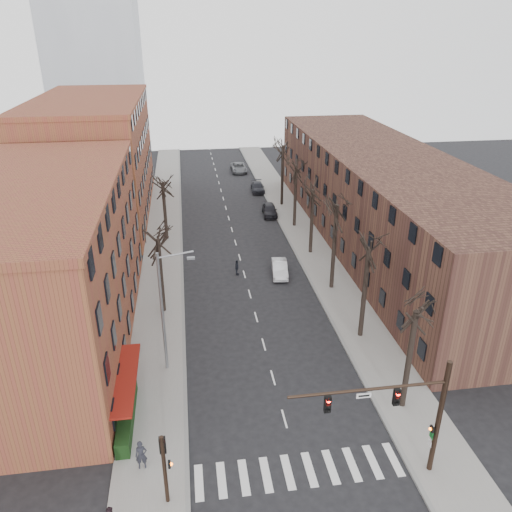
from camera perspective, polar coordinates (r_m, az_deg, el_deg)
name	(u,v)px	position (r m, az deg, el deg)	size (l,w,h in m)	color
ground	(299,471)	(29.57, 4.91, -23.25)	(160.00, 160.00, 0.00)	black
sidewalk_left	(164,236)	(58.50, -10.50, 2.28)	(4.00, 90.00, 0.15)	gray
sidewalk_right	(299,228)	(59.89, 4.97, 3.15)	(4.00, 90.00, 0.15)	gray
building_left_near	(39,270)	(39.24, -23.55, -1.46)	(12.00, 26.00, 12.00)	brown
building_left_far	(96,160)	(65.83, -17.87, 10.37)	(12.00, 28.00, 14.00)	brown
building_right	(383,199)	(56.16, 14.33, 6.33)	(12.00, 50.00, 10.00)	#523326
awning_left	(131,412)	(33.65, -14.10, -16.88)	(1.20, 7.00, 0.15)	maroon
hedge	(127,415)	(32.49, -14.55, -17.18)	(0.80, 6.00, 1.00)	black
tree_right_a	(402,406)	(34.35, 16.31, -16.17)	(5.20, 5.20, 10.00)	black
tree_right_b	(360,336)	(40.19, 11.79, -8.98)	(5.20, 5.20, 10.80)	black
tree_right_c	(331,288)	(46.68, 8.58, -3.66)	(5.20, 5.20, 11.60)	black
tree_right_d	(310,253)	(53.57, 6.21, 0.34)	(5.20, 5.20, 10.00)	black
tree_right_e	(294,226)	(60.74, 4.39, 3.41)	(5.20, 5.20, 10.80)	black
tree_right_f	(282,205)	(68.09, 2.95, 5.82)	(5.20, 5.20, 11.60)	black
tree_left_a	(164,312)	(43.23, -10.46, -6.26)	(5.20, 5.20, 9.50)	black
tree_left_b	(167,240)	(57.58, -10.12, 1.87)	(5.20, 5.20, 9.50)	black
signal_mast_arm	(412,410)	(27.38, 17.43, -16.46)	(8.14, 0.30, 7.20)	black
signal_pole_left	(164,464)	(26.61, -10.43, -22.34)	(0.47, 0.44, 4.40)	black
streetlight	(164,308)	(33.78, -10.42, -5.81)	(2.45, 0.22, 9.03)	slate
silver_sedan	(280,268)	(48.38, 2.72, -1.43)	(1.42, 4.08, 1.34)	silver
parked_car_near	(270,210)	(64.02, 1.56, 5.31)	(1.75, 4.34, 1.48)	black
parked_car_mid	(258,187)	(73.75, 0.19, 7.87)	(1.81, 4.46, 1.29)	black
parked_car_far	(239,168)	(84.41, -1.99, 10.07)	(2.40, 5.20, 1.45)	slate
pedestrian_a	(141,455)	(29.45, -12.98, -21.29)	(0.64, 0.42, 1.75)	#212229
pedestrian_crossing	(237,268)	(48.30, -2.20, -1.33)	(0.91, 0.38, 1.55)	black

